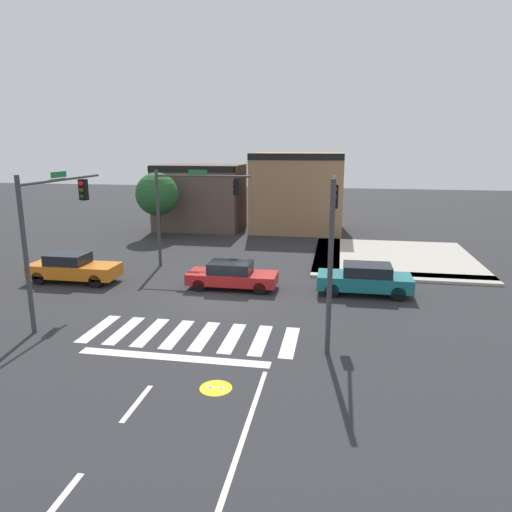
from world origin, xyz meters
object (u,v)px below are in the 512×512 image
at_px(roadside_tree, 157,194).
at_px(traffic_signal_northwest, 192,200).
at_px(car_red, 232,275).
at_px(traffic_signal_southeast, 332,228).
at_px(car_teal, 365,279).
at_px(traffic_signal_southwest, 54,216).
at_px(car_orange, 73,268).

bearing_deg(roadside_tree, traffic_signal_northwest, -57.03).
bearing_deg(car_red, traffic_signal_southeast, -46.49).
relative_size(car_teal, roadside_tree, 0.89).
xyz_separation_m(traffic_signal_southwest, car_orange, (-2.27, 4.71, -3.51)).
height_order(traffic_signal_southeast, car_orange, traffic_signal_southeast).
xyz_separation_m(traffic_signal_southeast, car_red, (-5.01, 5.28, -3.51)).
distance_m(traffic_signal_southwest, car_teal, 14.36).
distance_m(traffic_signal_southeast, car_orange, 14.87).
relative_size(traffic_signal_southwest, roadside_tree, 1.20).
relative_size(car_orange, car_teal, 1.04).
xyz_separation_m(traffic_signal_northwest, traffic_signal_southwest, (-3.14, -8.76, 0.23)).
bearing_deg(car_red, car_orange, -178.00).
relative_size(car_red, roadside_tree, 0.89).
bearing_deg(car_red, roadside_tree, 125.30).
height_order(car_red, car_orange, car_orange).
bearing_deg(traffic_signal_northwest, car_orange, -143.13).
distance_m(traffic_signal_northwest, car_teal, 10.89).
xyz_separation_m(traffic_signal_northwest, traffic_signal_southeast, (8.18, -9.03, 0.15)).
bearing_deg(traffic_signal_northwest, traffic_signal_southwest, -109.71).
distance_m(car_red, roadside_tree, 15.32).
bearing_deg(traffic_signal_northwest, roadside_tree, 122.97).
height_order(traffic_signal_southeast, car_red, traffic_signal_southeast).
height_order(traffic_signal_southwest, roadside_tree, traffic_signal_southwest).
xyz_separation_m(car_red, roadside_tree, (-8.71, 12.31, 2.68)).
bearing_deg(traffic_signal_southwest, traffic_signal_northwest, -19.71).
bearing_deg(car_teal, traffic_signal_southwest, -157.94).
bearing_deg(roadside_tree, traffic_signal_southeast, -52.03).
height_order(traffic_signal_northwest, traffic_signal_southeast, traffic_signal_southeast).
height_order(traffic_signal_northwest, roadside_tree, traffic_signal_northwest).
height_order(car_orange, roadside_tree, roadside_tree).
xyz_separation_m(traffic_signal_southeast, traffic_signal_southwest, (-11.32, 0.27, 0.08)).
bearing_deg(car_red, traffic_signal_northwest, 130.14).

